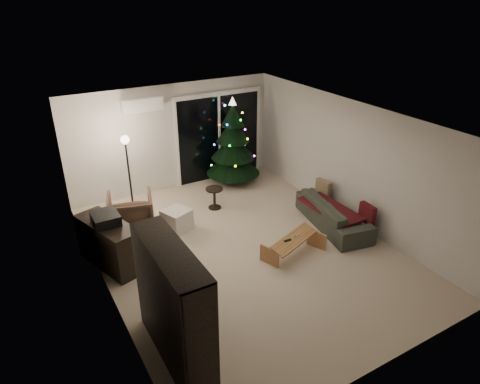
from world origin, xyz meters
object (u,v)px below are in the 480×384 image
object	(u,v)px
bookshelf	(158,310)
coffee_table	(294,247)
sofa	(334,213)
armchair	(131,213)
media_cabinet	(110,244)
christmas_tree	(233,141)

from	to	relation	value
bookshelf	coffee_table	distance (m)	3.21
sofa	coffee_table	world-z (taller)	sofa
coffee_table	armchair	bearing A→B (deg)	114.26
media_cabinet	christmas_tree	size ratio (longest dim) A/B	0.62
bookshelf	sofa	bearing A→B (deg)	1.66
media_cabinet	sofa	world-z (taller)	media_cabinet
sofa	armchair	bearing A→B (deg)	74.04
media_cabinet	christmas_tree	distance (m)	4.16
sofa	christmas_tree	xyz separation A→B (m)	(-0.71, 2.93, 0.79)
bookshelf	sofa	distance (m)	4.61
armchair	christmas_tree	xyz separation A→B (m)	(2.92, 1.07, 0.67)
coffee_table	christmas_tree	world-z (taller)	christmas_tree
coffee_table	sofa	bearing A→B (deg)	-0.93
bookshelf	media_cabinet	bearing A→B (deg)	71.70
bookshelf	coffee_table	bearing A→B (deg)	1.98
bookshelf	armchair	xyz separation A→B (m)	(0.67, 3.42, -0.44)
coffee_table	christmas_tree	bearing A→B (deg)	59.12
coffee_table	christmas_tree	distance (m)	3.57
armchair	bookshelf	bearing A→B (deg)	94.82
bookshelf	sofa	world-z (taller)	bookshelf
sofa	christmas_tree	size ratio (longest dim) A/B	0.91
christmas_tree	sofa	bearing A→B (deg)	-76.41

